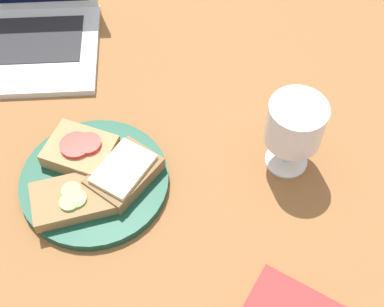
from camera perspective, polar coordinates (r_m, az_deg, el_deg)
wooden_table at (r=83.28cm, az=-2.23°, el=-2.51°), size 140.00×140.00×3.00cm
plate at (r=81.47cm, az=-10.34°, el=-2.91°), size 22.24×22.24×1.49cm
sandwich_with_cucumber at (r=78.36cm, az=-12.55°, el=-4.70°), size 12.98×9.69×2.44cm
sandwich_with_cheese at (r=78.89cm, az=-7.24°, el=-2.10°), size 12.13×12.50×3.09cm
sandwich_with_tomato at (r=82.31cm, az=-11.82°, el=0.33°), size 12.06×11.08×3.27cm
wine_glass at (r=77.26cm, az=10.91°, el=2.91°), size 8.39×8.39×12.94cm
laptop at (r=104.14cm, az=-19.27°, el=13.62°), size 32.19×24.50×20.69cm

